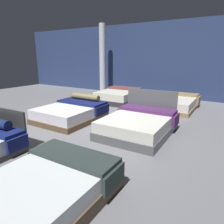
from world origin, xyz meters
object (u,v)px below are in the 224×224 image
object	(u,v)px
bed_3	(139,124)
support_pillar	(102,60)
bed_5	(173,103)
bed_1	(42,192)
bed_2	(72,112)
bed_4	(119,96)

from	to	relation	value
bed_3	support_pillar	bearing A→B (deg)	131.85
bed_5	bed_1	bearing A→B (deg)	-90.76
bed_1	bed_2	distance (m)	3.84
bed_5	support_pillar	size ratio (longest dim) A/B	0.59
bed_1	bed_4	distance (m)	6.61
bed_3	support_pillar	distance (m)	6.11
bed_2	bed_4	size ratio (longest dim) A/B	1.00
bed_4	bed_5	size ratio (longest dim) A/B	0.93
support_pillar	bed_2	bearing A→B (deg)	-67.85
bed_4	bed_5	distance (m)	2.37
bed_3	bed_2	bearing A→B (deg)	179.55
bed_2	bed_3	size ratio (longest dim) A/B	0.98
bed_1	bed_5	size ratio (longest dim) A/B	0.95
bed_3	support_pillar	xyz separation A→B (m)	(-4.04, 4.33, 1.50)
bed_4	bed_5	bearing A→B (deg)	-0.91
bed_2	bed_5	size ratio (longest dim) A/B	0.93
bed_3	bed_4	xyz separation A→B (m)	(-2.32, 3.07, 0.01)
bed_4	bed_5	xyz separation A→B (m)	(2.37, 0.02, -0.04)
bed_3	support_pillar	world-z (taller)	support_pillar
bed_1	bed_5	distance (m)	6.19
bed_1	bed_5	bearing A→B (deg)	89.09
bed_1	bed_3	xyz separation A→B (m)	(-0.03, 3.11, 0.03)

